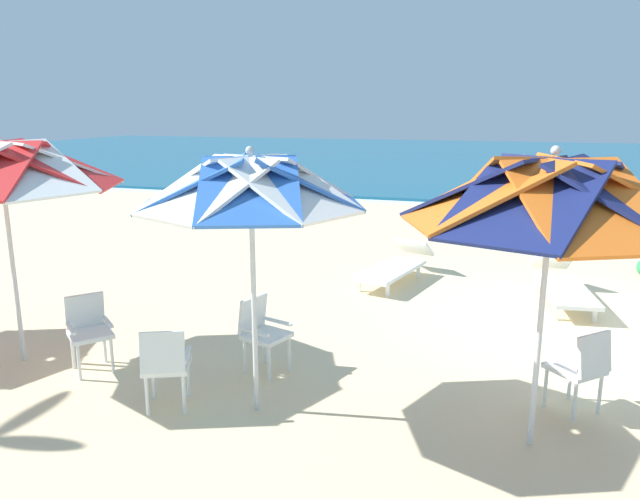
# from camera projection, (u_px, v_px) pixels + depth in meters

# --- Properties ---
(ground_plane) EXTENTS (80.00, 80.00, 0.00)m
(ground_plane) POSITION_uv_depth(u_px,v_px,m) (594.00, 335.00, 7.91)
(ground_plane) COLOR beige
(sea) EXTENTS (80.00, 36.00, 0.10)m
(sea) POSITION_uv_depth(u_px,v_px,m) (533.00, 159.00, 34.66)
(sea) COLOR #19607F
(sea) RESTS_ON ground
(surf_foam) EXTENTS (80.00, 0.70, 0.01)m
(surf_foam) POSITION_uv_depth(u_px,v_px,m) (550.00, 209.00, 17.69)
(surf_foam) COLOR white
(surf_foam) RESTS_ON ground
(beach_umbrella_0) EXTENTS (2.47, 2.47, 2.63)m
(beach_umbrella_0) POSITION_uv_depth(u_px,v_px,m) (552.00, 195.00, 4.85)
(beach_umbrella_0) COLOR silver
(beach_umbrella_0) RESTS_ON ground
(plastic_chair_0) EXTENTS (0.63, 0.63, 0.87)m
(plastic_chair_0) POSITION_uv_depth(u_px,v_px,m) (581.00, 366.00, 5.79)
(plastic_chair_0) COLOR white
(plastic_chair_0) RESTS_ON ground
(beach_umbrella_1) EXTENTS (2.17, 2.17, 2.59)m
(beach_umbrella_1) POSITION_uv_depth(u_px,v_px,m) (251.00, 185.00, 5.46)
(beach_umbrella_1) COLOR silver
(beach_umbrella_1) RESTS_ON ground
(plastic_chair_1) EXTENTS (0.58, 0.60, 0.87)m
(plastic_chair_1) POSITION_uv_depth(u_px,v_px,m) (165.00, 363.00, 5.85)
(plastic_chair_1) COLOR white
(plastic_chair_1) RESTS_ON ground
(plastic_chair_2) EXTENTS (0.58, 0.55, 0.87)m
(plastic_chair_2) POSITION_uv_depth(u_px,v_px,m) (262.00, 330.00, 6.73)
(plastic_chair_2) COLOR white
(plastic_chair_2) RESTS_ON ground
(beach_umbrella_2) EXTENTS (2.60, 2.60, 2.66)m
(beach_umbrella_2) POSITION_uv_depth(u_px,v_px,m) (1.00, 167.00, 6.60)
(beach_umbrella_2) COLOR silver
(beach_umbrella_2) RESTS_ON ground
(plastic_chair_3) EXTENTS (0.63, 0.63, 0.87)m
(plastic_chair_3) POSITION_uv_depth(u_px,v_px,m) (89.00, 328.00, 6.79)
(plastic_chair_3) COLOR white
(plastic_chair_3) RESTS_ON ground
(sun_lounger_1) EXTENTS (0.93, 2.21, 0.62)m
(sun_lounger_1) POSITION_uv_depth(u_px,v_px,m) (563.00, 285.00, 9.19)
(sun_lounger_1) COLOR white
(sun_lounger_1) RESTS_ON ground
(sun_lounger_2) EXTENTS (1.11, 2.23, 0.62)m
(sun_lounger_2) POSITION_uv_depth(u_px,v_px,m) (395.00, 266.00, 10.31)
(sun_lounger_2) COLOR white
(sun_lounger_2) RESTS_ON ground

